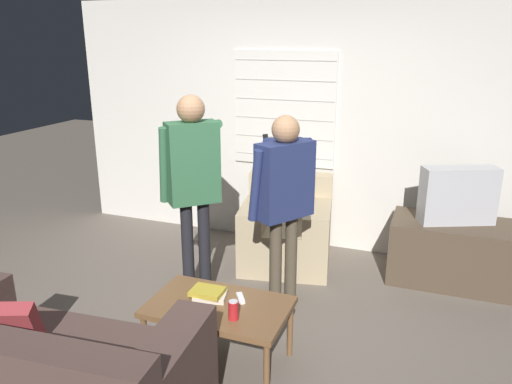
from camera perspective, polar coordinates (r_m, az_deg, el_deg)
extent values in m
plane|color=#665B51|center=(3.90, -3.69, -16.43)|extent=(16.00, 16.00, 0.00)
cube|color=silver|center=(5.23, 5.19, 7.49)|extent=(5.20, 0.06, 2.55)
cube|color=silver|center=(5.22, 3.21, 9.42)|extent=(1.09, 0.02, 1.18)
cube|color=#A4A099|center=(5.30, 3.08, 4.14)|extent=(1.06, 0.00, 0.01)
cube|color=#A4A099|center=(5.26, 3.12, 6.22)|extent=(1.06, 0.00, 0.01)
cube|color=#A4A099|center=(5.22, 3.15, 8.34)|extent=(1.06, 0.00, 0.01)
cube|color=#A4A099|center=(5.19, 3.19, 10.48)|extent=(1.06, 0.00, 0.01)
cube|color=#A4A099|center=(5.17, 3.23, 12.63)|extent=(1.06, 0.00, 0.01)
cube|color=#A4A099|center=(5.16, 3.27, 14.81)|extent=(1.06, 0.00, 0.01)
cube|color=#4C3833|center=(2.72, -10.48, -18.73)|extent=(0.31, 0.91, 0.21)
cube|color=#9E3338|center=(3.27, -26.50, -13.86)|extent=(0.41, 0.33, 0.37)
cube|color=tan|center=(4.97, 3.48, -5.76)|extent=(0.99, 1.01, 0.43)
cube|color=tan|center=(5.14, 3.98, -0.03)|extent=(0.87, 0.35, 0.40)
cube|color=tan|center=(4.84, 7.10, -2.56)|extent=(0.40, 0.90, 0.19)
cube|color=tan|center=(4.90, 0.04, -2.17)|extent=(0.40, 0.90, 0.19)
cube|color=brown|center=(3.44, -4.29, -12.96)|extent=(0.94, 0.58, 0.04)
cylinder|color=brown|center=(3.92, -8.52, -12.87)|extent=(0.04, 0.04, 0.41)
cylinder|color=brown|center=(3.63, 3.92, -15.39)|extent=(0.04, 0.04, 0.41)
cylinder|color=brown|center=(3.56, -12.54, -16.54)|extent=(0.04, 0.04, 0.41)
cylinder|color=brown|center=(3.24, 1.21, -19.92)|extent=(0.04, 0.04, 0.41)
cube|color=#4C3D2D|center=(4.91, 21.38, -6.41)|extent=(1.07, 0.59, 0.58)
cube|color=#B2B2B7|center=(4.72, 22.10, -0.37)|extent=(0.67, 0.44, 0.51)
cube|color=#3D4738|center=(4.81, 21.60, 0.01)|extent=(0.51, 0.23, 0.42)
cylinder|color=black|center=(4.24, -7.78, -6.87)|extent=(0.10, 0.10, 0.88)
cylinder|color=black|center=(4.28, -5.91, -6.58)|extent=(0.10, 0.10, 0.88)
cube|color=#336642|center=(4.01, -7.23, 3.32)|extent=(0.43, 0.42, 0.66)
sphere|color=#A87A56|center=(3.93, -7.47, 9.38)|extent=(0.22, 0.22, 0.22)
cylinder|color=#336642|center=(4.00, -10.49, 2.99)|extent=(0.16, 0.17, 0.63)
cylinder|color=#336642|center=(4.31, -5.63, 7.65)|extent=(0.48, 0.50, 0.18)
cube|color=white|center=(4.61, -6.79, 7.53)|extent=(0.06, 0.06, 0.13)
cylinder|color=#4C4233|center=(4.07, 2.24, -8.37)|extent=(0.10, 0.10, 0.80)
cylinder|color=#4C4233|center=(4.17, 4.01, -7.77)|extent=(0.10, 0.10, 0.80)
cube|color=navy|center=(3.87, 3.30, 1.35)|extent=(0.42, 0.49, 0.60)
sphere|color=#A87A56|center=(3.78, 3.41, 7.15)|extent=(0.21, 0.21, 0.21)
cylinder|color=navy|center=(3.76, -0.05, 0.70)|extent=(0.17, 0.14, 0.58)
cylinder|color=navy|center=(4.18, 3.51, 5.76)|extent=(0.52, 0.37, 0.16)
cube|color=black|center=(4.40, 1.12, 5.80)|extent=(0.06, 0.06, 0.13)
cube|color=beige|center=(3.50, -5.31, -11.73)|extent=(0.25, 0.21, 0.04)
cube|color=gold|center=(3.48, -5.58, -11.26)|extent=(0.22, 0.17, 0.03)
cylinder|color=red|center=(3.24, -2.60, -13.35)|extent=(0.07, 0.07, 0.12)
cylinder|color=silver|center=(3.21, -2.62, -12.39)|extent=(0.06, 0.06, 0.00)
cube|color=white|center=(3.47, -1.78, -12.03)|extent=(0.10, 0.13, 0.02)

